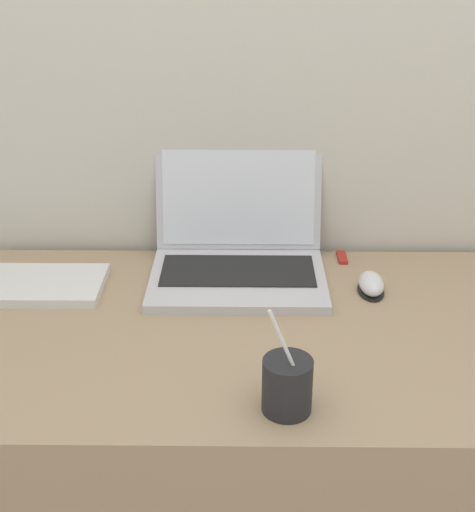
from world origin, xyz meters
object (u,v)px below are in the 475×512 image
Objects in this scene: computer_mouse at (371,285)px; drink_cup at (287,384)px; laptop at (238,249)px; external_keyboard at (4,285)px; usb_stick at (342,257)px.

drink_cup is at bearing -116.51° from computer_mouse.
laptop reaches higher than external_keyboard.
external_keyboard is (-0.49, -0.09, -0.05)m from laptop.
drink_cup is 3.14× the size of usb_stick.
laptop is 6.25× the size of usb_stick.
drink_cup is at bearing -105.76° from usb_stick.
laptop is 3.96× the size of computer_mouse.
laptop is at bearing -164.38° from usb_stick.
drink_cup is 1.99× the size of computer_mouse.
laptop is at bearing 99.65° from drink_cup.
laptop is at bearing 9.95° from external_keyboard.
laptop is 0.25m from usb_stick.
computer_mouse is (0.20, 0.39, -0.03)m from drink_cup.
drink_cup is (0.08, -0.49, -0.01)m from laptop.
drink_cup is at bearing -34.70° from external_keyboard.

